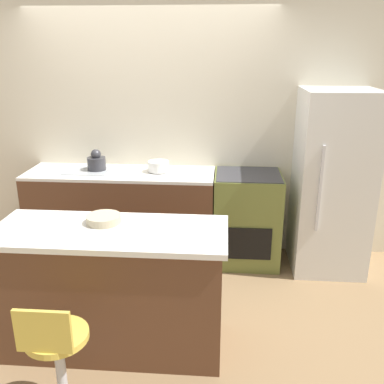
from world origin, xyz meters
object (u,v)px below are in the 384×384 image
object	(u,v)px
oven_range	(247,218)
refrigerator	(332,183)
mixing_bowl	(159,166)
kettle	(96,162)
stool_chair	(58,359)

from	to	relation	value
oven_range	refrigerator	distance (m)	0.90
refrigerator	mixing_bowl	bearing A→B (deg)	177.38
kettle	mixing_bowl	xyz separation A→B (m)	(0.63, 0.00, -0.03)
oven_range	stool_chair	bearing A→B (deg)	-119.30
kettle	mixing_bowl	distance (m)	0.63
oven_range	stool_chair	distance (m)	2.40
oven_range	refrigerator	bearing A→B (deg)	-3.04
refrigerator	oven_range	bearing A→B (deg)	176.96
oven_range	mixing_bowl	bearing A→B (deg)	177.76
kettle	refrigerator	bearing A→B (deg)	-1.91
stool_chair	mixing_bowl	bearing A→B (deg)	82.56
mixing_bowl	kettle	bearing A→B (deg)	180.00
oven_range	kettle	size ratio (longest dim) A/B	4.44
refrigerator	kettle	xyz separation A→B (m)	(-2.33, 0.08, 0.14)
refrigerator	stool_chair	size ratio (longest dim) A/B	2.14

